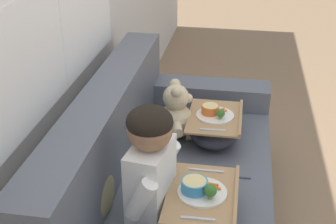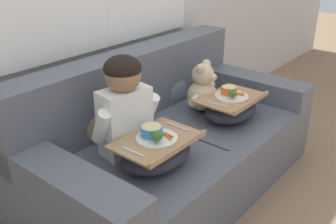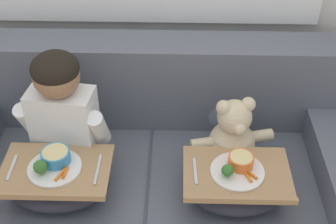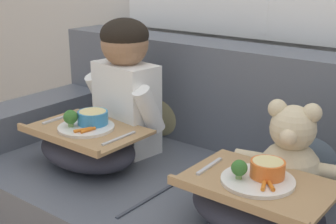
% 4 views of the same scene
% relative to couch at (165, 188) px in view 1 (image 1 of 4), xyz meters
% --- Properties ---
extents(wall_back_with_window, '(8.00, 0.08, 2.60)m').
position_rel_couch_xyz_m(wall_back_with_window, '(0.00, 0.55, 1.00)').
color(wall_back_with_window, beige).
rests_on(wall_back_with_window, ground_plane).
extents(couch, '(1.93, 0.99, 0.87)m').
position_rel_couch_xyz_m(couch, '(0.00, 0.00, 0.00)').
color(couch, '#565B66').
rests_on(couch, ground_plane).
extents(throw_pillow_behind_child, '(0.32, 0.16, 0.34)m').
position_rel_couch_xyz_m(throw_pillow_behind_child, '(-0.37, 0.25, 0.27)').
color(throw_pillow_behind_child, tan).
rests_on(throw_pillow_behind_child, couch).
extents(throw_pillow_behind_teddy, '(0.31, 0.15, 0.32)m').
position_rel_couch_xyz_m(throw_pillow_behind_teddy, '(0.37, 0.25, 0.27)').
color(throw_pillow_behind_teddy, slate).
rests_on(throw_pillow_behind_teddy, couch).
extents(child_figure, '(0.41, 0.22, 0.57)m').
position_rel_couch_xyz_m(child_figure, '(-0.37, -0.00, 0.42)').
color(child_figure, white).
rests_on(child_figure, couch).
extents(teddy_bear, '(0.38, 0.27, 0.35)m').
position_rel_couch_xyz_m(teddy_bear, '(0.37, -0.00, 0.26)').
color(teddy_bear, beige).
rests_on(teddy_bear, couch).
extents(lap_tray_child, '(0.45, 0.31, 0.24)m').
position_rel_couch_xyz_m(lap_tray_child, '(-0.37, -0.23, 0.20)').
color(lap_tray_child, '#2D2D38').
rests_on(lap_tray_child, child_figure).
extents(lap_tray_teddy, '(0.44, 0.31, 0.23)m').
position_rel_couch_xyz_m(lap_tray_teddy, '(0.37, -0.23, 0.20)').
color(lap_tray_teddy, '#2D2D38').
rests_on(lap_tray_teddy, teddy_bear).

